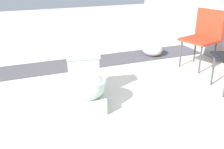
{
  "coord_description": "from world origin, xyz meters",
  "views": [
    {
      "loc": [
        2.6,
        -0.51,
        1.4
      ],
      "look_at": [
        0.13,
        0.47,
        0.3
      ],
      "focal_mm": 42.0,
      "sensor_mm": 36.0,
      "label": 1
    }
  ],
  "objects": [
    {
      "name": "toilet",
      "position": [
        0.14,
        0.16,
        0.22
      ],
      "size": [
        0.68,
        0.47,
        0.52
      ],
      "rotation": [
        0.0,
        0.0,
        -0.16
      ],
      "color": "#B2C6B7",
      "rests_on": "ground"
    },
    {
      "name": "folding_chair_left",
      "position": [
        -0.37,
        2.1,
        0.51
      ],
      "size": [
        0.54,
        0.54,
        0.83
      ],
      "rotation": [
        0.0,
        0.0,
        -1.3
      ],
      "color": "red",
      "rests_on": "ground"
    },
    {
      "name": "ground_plane",
      "position": [
        0.0,
        0.0,
        0.0
      ],
      "size": [
        14.0,
        14.0,
        0.0
      ],
      "primitive_type": "plane",
      "color": "#B7B2A8"
    },
    {
      "name": "gravel_strip",
      "position": [
        -1.12,
        0.5,
        0.01
      ],
      "size": [
        0.56,
        8.0,
        0.01
      ],
      "primitive_type": "cube",
      "color": "#423F44",
      "rests_on": "ground"
    },
    {
      "name": "boulder_near",
      "position": [
        -1.07,
        1.66,
        0.12
      ],
      "size": [
        0.44,
        0.39,
        0.24
      ],
      "primitive_type": "ellipsoid",
      "rotation": [
        0.0,
        0.0,
        0.25
      ],
      "color": "#B7B2AD",
      "rests_on": "ground"
    }
  ]
}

